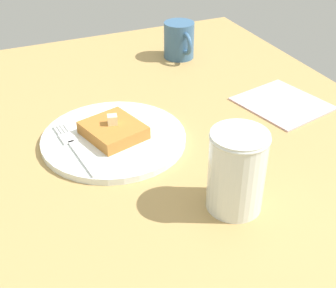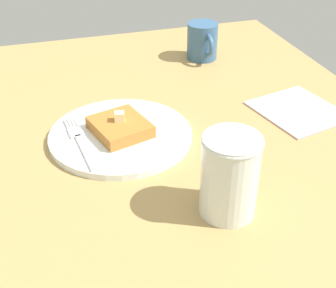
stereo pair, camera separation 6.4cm
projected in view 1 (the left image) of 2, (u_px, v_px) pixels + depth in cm
name	position (u px, v px, depth cm)	size (l,w,h in cm)	color
table_surface	(95.00, 168.00, 69.21)	(101.43, 101.43, 2.00)	#AA894F
plate	(114.00, 138.00, 73.11)	(22.54, 22.54, 1.07)	white
toast_slice_center	(113.00, 130.00, 72.30)	(8.73, 7.85, 1.99)	#AE6E2D
butter_pat_primary	(112.00, 120.00, 71.54)	(1.50, 1.35, 1.50)	beige
fork	(73.00, 146.00, 70.09)	(16.06, 3.02, 0.36)	silver
syrup_jar	(236.00, 175.00, 57.94)	(7.37, 7.37, 10.94)	#35190A
napkin	(282.00, 103.00, 83.61)	(14.24, 13.18, 0.30)	beige
coffee_mug	(179.00, 40.00, 99.57)	(9.02, 6.44, 7.65)	#385F86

